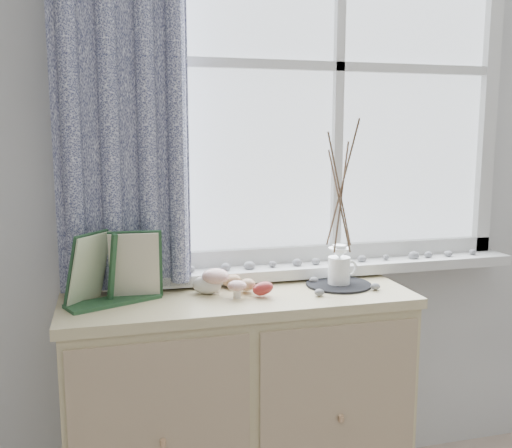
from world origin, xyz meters
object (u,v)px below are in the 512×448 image
botanical_book (112,269)px  toadstool_cluster (221,279)px  sideboard (239,409)px  twig_pitcher (341,190)px

botanical_book → toadstool_cluster: botanical_book is taller
sideboard → twig_pitcher: (0.38, 0.01, 0.77)m
twig_pitcher → botanical_book: bearing=167.2°
sideboard → toadstool_cluster: (-0.06, 0.01, 0.48)m
sideboard → botanical_book: (-0.42, -0.03, 0.55)m
toadstool_cluster → twig_pitcher: (0.44, 0.01, 0.29)m
sideboard → twig_pitcher: bearing=2.1°
botanical_book → toadstool_cluster: size_ratio=2.35×
sideboard → botanical_book: size_ratio=3.40×
sideboard → toadstool_cluster: bearing=173.7°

